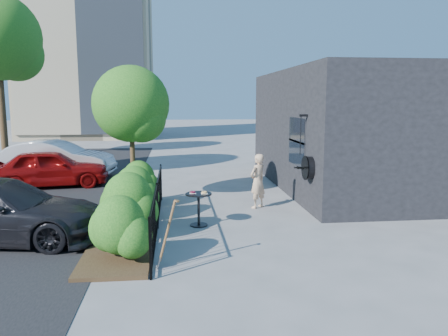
{
  "coord_description": "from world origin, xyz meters",
  "views": [
    {
      "loc": [
        -1.06,
        -10.08,
        2.99
      ],
      "look_at": [
        0.24,
        1.44,
        1.2
      ],
      "focal_mm": 35.0,
      "sensor_mm": 36.0,
      "label": 1
    }
  ],
  "objects": [
    {
      "name": "shovel",
      "position": [
        -1.25,
        -2.47,
        0.56
      ],
      "size": [
        0.43,
        0.17,
        1.28
      ],
      "color": "brown",
      "rests_on": "ground"
    },
    {
      "name": "shop_building",
      "position": [
        5.5,
        4.5,
        2.0
      ],
      "size": [
        6.22,
        9.0,
        4.0
      ],
      "color": "black",
      "rests_on": "ground"
    },
    {
      "name": "planting_bed",
      "position": [
        -2.2,
        0.0,
        0.04
      ],
      "size": [
        1.3,
        6.0,
        0.08
      ],
      "primitive_type": "cube",
      "color": "#382616",
      "rests_on": "ground"
    },
    {
      "name": "ground",
      "position": [
        0.0,
        0.0,
        0.0
      ],
      "size": [
        120.0,
        120.0,
        0.0
      ],
      "primitive_type": "plane",
      "color": "gray",
      "rests_on": "ground"
    },
    {
      "name": "car_silver",
      "position": [
        -5.71,
        7.32,
        0.74
      ],
      "size": [
        4.63,
        2.08,
        1.47
      ],
      "primitive_type": "imported",
      "rotation": [
        0.0,
        0.0,
        1.45
      ],
      "color": "#B8B8BD",
      "rests_on": "ground"
    },
    {
      "name": "fence",
      "position": [
        -1.5,
        0.0,
        0.56
      ],
      "size": [
        0.05,
        6.05,
        1.1
      ],
      "color": "black",
      "rests_on": "ground"
    },
    {
      "name": "shrubs",
      "position": [
        -2.1,
        0.1,
        0.7
      ],
      "size": [
        1.1,
        5.6,
        1.24
      ],
      "color": "#135517",
      "rests_on": "ground"
    },
    {
      "name": "patio_tree",
      "position": [
        -2.24,
        2.76,
        2.76
      ],
      "size": [
        2.2,
        2.2,
        3.94
      ],
      "color": "#3F2B19",
      "rests_on": "ground"
    },
    {
      "name": "car_red",
      "position": [
        -5.39,
        5.55,
        0.66
      ],
      "size": [
        4.08,
        2.17,
        1.32
      ],
      "primitive_type": "imported",
      "rotation": [
        0.0,
        0.0,
        1.74
      ],
      "color": "#970C0C",
      "rests_on": "ground"
    },
    {
      "name": "cafe_table",
      "position": [
        -0.52,
        0.14,
        0.55
      ],
      "size": [
        0.63,
        0.63,
        0.85
      ],
      "rotation": [
        0.0,
        0.0,
        -0.04
      ],
      "color": "black",
      "rests_on": "ground"
    },
    {
      "name": "woman",
      "position": [
        1.23,
        1.76,
        0.77
      ],
      "size": [
        0.66,
        0.64,
        1.53
      ],
      "primitive_type": "imported",
      "rotation": [
        0.0,
        0.0,
        3.84
      ],
      "color": "#D4AD89",
      "rests_on": "ground"
    }
  ]
}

